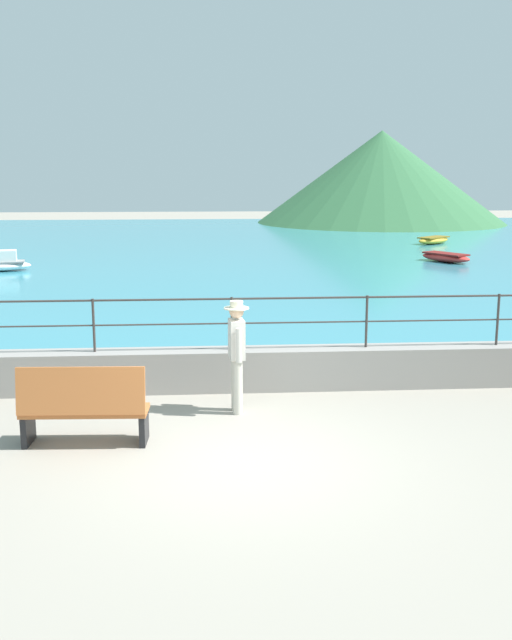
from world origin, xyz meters
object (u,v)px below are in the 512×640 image
Objects in this scene: boat_1 at (0,264)px; boat_3 at (446,257)px; bench_main at (84,406)px; person_walking at (237,351)px; boat_2 at (433,240)px.

boat_3 is (17.32, 1.55, -0.07)m from boat_1.
person_walking reaches higher than bench_main.
boat_1 is at bearing -154.87° from boat_2.
boat_1 reaches higher than boat_2.
boat_2 is at bearing 25.13° from boat_1.
person_walking is 0.72× the size of boat_3.
person_walking reaches higher than boat_3.
person_walking is at bearing -117.26° from boat_3.
boat_3 is (9.33, 18.10, -0.72)m from person_walking.
person_walking reaches higher than boat_2.
person_walking is 0.75× the size of boat_2.
bench_main is at bearing -149.34° from person_walking.
bench_main is 22.50m from boat_3.
person_walking is 27.88m from boat_2.
boat_2 is (19.16, 8.99, -0.07)m from boat_1.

